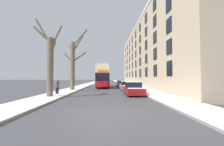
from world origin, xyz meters
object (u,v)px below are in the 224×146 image
(bare_tree_left_0, at_px, (50,62))
(bare_tree_left_1, at_px, (73,63))
(parked_car_1, at_px, (126,86))
(parked_car_2, at_px, (123,85))
(parked_car_0, at_px, (133,89))
(double_decker_bus, at_px, (103,75))
(pedestrian_left_sidewalk, at_px, (57,86))
(parked_car_3, at_px, (121,84))
(oncoming_van, at_px, (99,80))

(bare_tree_left_0, xyz_separation_m, bare_tree_left_1, (0.39, 8.10, 0.73))
(parked_car_1, xyz_separation_m, parked_car_2, (-0.00, 5.60, 0.01))
(parked_car_0, relative_size, parked_car_2, 1.07)
(parked_car_0, bearing_deg, double_decker_bus, 105.10)
(bare_tree_left_1, bearing_deg, pedestrian_left_sidewalk, -94.47)
(bare_tree_left_0, relative_size, parked_car_3, 1.86)
(bare_tree_left_0, distance_m, double_decker_bus, 16.97)
(parked_car_0, distance_m, parked_car_1, 6.35)
(double_decker_bus, xyz_separation_m, parked_car_0, (3.81, -14.12, -1.86))
(parked_car_1, bearing_deg, bare_tree_left_1, -177.06)
(bare_tree_left_0, xyz_separation_m, parked_car_1, (8.50, 8.51, -2.79))
(bare_tree_left_0, distance_m, oncoming_van, 28.48)
(parked_car_2, bearing_deg, double_decker_bus, 150.33)
(bare_tree_left_0, height_order, parked_car_0, bare_tree_left_0)
(bare_tree_left_0, xyz_separation_m, oncoming_van, (3.09, 28.23, -2.14))
(oncoming_van, bearing_deg, bare_tree_left_1, -97.64)
(bare_tree_left_0, relative_size, oncoming_van, 1.51)
(parked_car_0, height_order, oncoming_van, oncoming_van)
(parked_car_1, bearing_deg, bare_tree_left_0, -134.95)
(parked_car_3, relative_size, pedestrian_left_sidewalk, 2.32)
(parked_car_3, distance_m, pedestrian_left_sidewalk, 18.82)
(oncoming_van, bearing_deg, parked_car_3, -59.31)
(parked_car_0, bearing_deg, bare_tree_left_1, 143.81)
(double_decker_bus, xyz_separation_m, oncoming_van, (-1.60, 11.95, -1.25))
(parked_car_0, bearing_deg, parked_car_1, 90.00)
(parked_car_0, relative_size, parked_car_1, 0.97)
(pedestrian_left_sidewalk, bearing_deg, bare_tree_left_1, 103.53)
(bare_tree_left_1, height_order, parked_car_2, bare_tree_left_1)
(double_decker_bus, bearing_deg, parked_car_2, -29.67)
(parked_car_1, relative_size, pedestrian_left_sidewalk, 2.49)
(parked_car_2, bearing_deg, parked_car_1, -90.00)
(parked_car_0, height_order, parked_car_3, parked_car_0)
(double_decker_bus, bearing_deg, pedestrian_left_sidewalk, -108.84)
(double_decker_bus, bearing_deg, parked_car_0, -74.90)
(bare_tree_left_1, bearing_deg, double_decker_bus, 62.28)
(parked_car_0, xyz_separation_m, oncoming_van, (-5.41, 26.07, 0.62))
(double_decker_bus, bearing_deg, bare_tree_left_1, -117.72)
(parked_car_0, distance_m, oncoming_van, 26.63)
(pedestrian_left_sidewalk, bearing_deg, parked_car_1, 53.70)
(bare_tree_left_0, height_order, pedestrian_left_sidewalk, bare_tree_left_0)
(bare_tree_left_1, distance_m, oncoming_van, 20.52)
(bare_tree_left_1, bearing_deg, parked_car_0, -36.19)
(pedestrian_left_sidewalk, bearing_deg, parked_car_3, 80.95)
(parked_car_0, relative_size, pedestrian_left_sidewalk, 2.42)
(double_decker_bus, xyz_separation_m, parked_car_1, (3.81, -7.77, -1.90))
(double_decker_bus, relative_size, oncoming_van, 1.93)
(double_decker_bus, bearing_deg, oncoming_van, 97.63)
(parked_car_1, bearing_deg, parked_car_0, -90.00)
(pedestrian_left_sidewalk, bearing_deg, parked_car_0, 16.67)
(double_decker_bus, height_order, parked_car_0, double_decker_bus)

